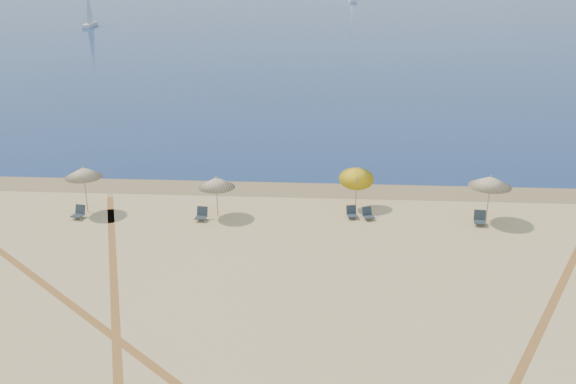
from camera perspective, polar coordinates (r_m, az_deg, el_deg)
name	(u,v)px	position (r m, az deg, el deg)	size (l,w,h in m)	color
wet_sand	(292,188)	(40.20, 0.35, 0.31)	(500.00, 500.00, 0.00)	olive
umbrella_1	(83,172)	(37.60, -16.97, 1.61)	(2.00, 2.00, 2.65)	gray
umbrella_2	(216,182)	(35.78, -6.09, 0.82)	(1.96, 1.96, 2.28)	gray
umbrella_3	(357,175)	(36.88, 5.85, 1.46)	(1.93, 1.99, 2.56)	gray
umbrella_4	(490,181)	(36.41, 16.81, 0.86)	(2.24, 2.24, 2.57)	gray
chair_1	(79,213)	(37.65, -17.33, -1.68)	(0.71, 0.78, 0.69)	#1E272E
chair_2	(202,214)	(36.00, -7.35, -1.90)	(0.64, 0.73, 0.69)	#1E272E
chair_3	(352,213)	(36.14, 5.43, -1.75)	(0.66, 0.73, 0.64)	#1E272E
chair_4	(368,214)	(36.08, 6.79, -1.86)	(0.71, 0.76, 0.63)	#1E272E
chair_5	(480,219)	(36.54, 15.97, -2.19)	(0.68, 0.77, 0.73)	#1E272E
sailboat_2	(89,13)	(119.69, -16.54, 14.35)	(1.40, 4.85, 7.16)	white
tire_tracks	(228,331)	(26.33, -5.13, -11.70)	(55.98, 42.22, 0.00)	tan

